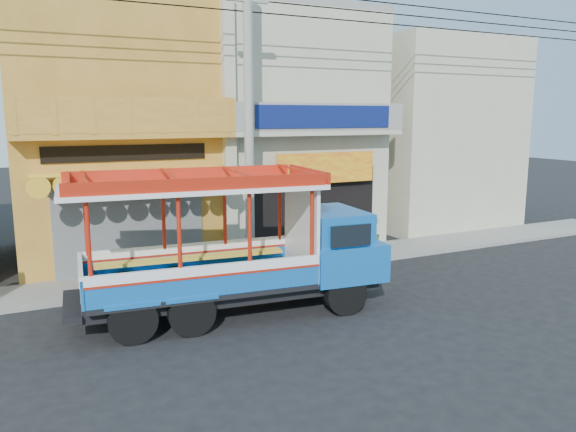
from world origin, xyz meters
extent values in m
plane|color=black|center=(0.00, 0.00, 0.00)|extent=(90.00, 90.00, 0.00)
cube|color=slate|center=(0.00, 4.00, 0.06)|extent=(30.00, 2.00, 0.12)
cube|color=#A37424|center=(-4.00, 8.00, 4.00)|extent=(6.00, 6.00, 8.00)
cube|color=#595B5E|center=(-4.00, 4.98, 1.40)|extent=(4.20, 0.10, 2.60)
cube|color=orange|center=(-4.00, 4.25, 3.05)|extent=(5.20, 1.50, 0.31)
cube|color=#A37424|center=(-4.00, 4.65, 4.05)|extent=(6.00, 0.70, 0.18)
cube|color=#A37424|center=(-4.00, 4.35, 4.60)|extent=(6.00, 0.12, 0.95)
cube|color=black|center=(-4.00, 4.97, 3.55)|extent=(4.50, 0.04, 0.45)
cube|color=#B1AC91|center=(-4.00, 8.00, 8.12)|extent=(6.00, 6.00, 0.24)
cube|color=#B1AC91|center=(2.00, 8.00, 4.00)|extent=(6.00, 6.00, 8.00)
cube|color=black|center=(2.00, 4.98, 1.50)|extent=(4.60, 0.12, 2.80)
cube|color=yellow|center=(2.30, 4.70, 2.90)|extent=(3.60, 0.05, 1.00)
cube|color=#B1AC91|center=(2.00, 4.65, 4.05)|extent=(6.00, 0.70, 0.18)
cube|color=gray|center=(2.00, 4.35, 4.55)|extent=(6.00, 0.12, 0.85)
cube|color=navy|center=(2.00, 4.28, 4.55)|extent=(4.80, 0.06, 0.70)
cube|color=gray|center=(2.00, 8.00, 8.12)|extent=(6.00, 6.00, 0.24)
cube|color=#B1AC91|center=(-1.00, 4.85, 4.00)|extent=(0.35, 0.30, 8.00)
cube|color=#B1AC91|center=(9.00, 8.00, 3.80)|extent=(6.00, 6.00, 7.60)
cylinder|color=gray|center=(-1.00, 3.30, 4.50)|extent=(0.26, 0.26, 9.00)
cube|color=gray|center=(-1.00, 3.30, 7.60)|extent=(1.20, 0.12, 0.12)
cylinder|color=black|center=(0.00, 3.30, 7.30)|extent=(28.00, 0.04, 0.04)
cylinder|color=black|center=(0.00, 3.30, 7.60)|extent=(28.00, 0.04, 0.04)
cylinder|color=black|center=(-0.20, -0.53, 0.50)|extent=(1.02, 0.37, 1.00)
cylinder|color=black|center=(-0.02, 1.36, 0.50)|extent=(1.02, 0.37, 1.00)
cylinder|color=black|center=(-3.79, -0.19, 0.50)|extent=(1.02, 0.37, 1.00)
cylinder|color=black|center=(-3.61, 1.70, 0.50)|extent=(1.02, 0.37, 1.00)
cylinder|color=black|center=(-4.98, -0.08, 0.50)|extent=(1.02, 0.37, 1.00)
cylinder|color=black|center=(-4.80, 1.81, 0.50)|extent=(1.02, 0.37, 1.00)
cube|color=black|center=(-2.50, 0.64, 0.60)|extent=(6.84, 2.27, 0.28)
cube|color=blue|center=(0.09, 0.40, 1.15)|extent=(2.00, 2.36, 0.90)
cube|color=blue|center=(-0.06, 0.41, 1.95)|extent=(1.58, 2.15, 0.75)
cube|color=black|center=(0.63, 0.35, 1.90)|extent=(0.22, 1.76, 0.55)
cube|color=black|center=(-3.32, 0.72, 0.80)|extent=(5.13, 2.65, 0.12)
cube|color=blue|center=(-3.42, -0.34, 1.15)|extent=(4.94, 0.54, 0.60)
cube|color=white|center=(-3.42, -0.34, 1.42)|extent=(4.94, 0.55, 0.22)
cube|color=blue|center=(-3.22, 1.77, 1.15)|extent=(4.94, 0.54, 0.60)
cube|color=white|center=(-3.22, 1.77, 1.42)|extent=(4.94, 0.55, 0.22)
cylinder|color=#B6200E|center=(-5.74, -0.10, 2.25)|extent=(0.10, 0.10, 1.60)
cylinder|color=#B6200E|center=(-5.54, 1.97, 2.25)|extent=(0.10, 0.10, 1.60)
cube|color=white|center=(-0.84, 0.49, 1.92)|extent=(0.27, 2.02, 2.25)
cube|color=white|center=(-3.42, 0.73, 3.05)|extent=(5.75, 2.96, 0.10)
cube|color=#B6200E|center=(-3.42, 0.73, 3.23)|extent=(5.55, 2.84, 0.26)
imported|color=#265317|center=(2.29, 4.68, 0.66)|extent=(1.27, 1.29, 1.09)
imported|color=#265317|center=(4.12, 4.61, 0.59)|extent=(0.57, 0.57, 0.93)
camera|label=1|loc=(-6.95, -11.16, 4.58)|focal=35.00mm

